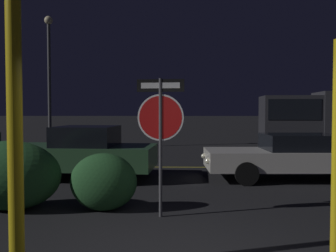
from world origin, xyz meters
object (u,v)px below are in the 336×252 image
at_px(passing_car_2, 83,153).
at_px(street_lamp, 49,67).
at_px(hedge_bush_2, 104,182).
at_px(passing_car_3, 296,156).
at_px(delivery_truck, 332,117).
at_px(hedge_bush_1, 10,175).
at_px(yellow_pole_left, 15,119).
at_px(stop_sign, 161,119).

relative_size(passing_car_2, street_lamp, 0.64).
height_order(hedge_bush_2, passing_car_3, passing_car_3).
distance_m(passing_car_3, delivery_truck, 9.19).
bearing_deg(hedge_bush_2, passing_car_2, 110.05).
distance_m(passing_car_2, delivery_truck, 12.96).
distance_m(passing_car_2, street_lamp, 9.41).
xyz_separation_m(hedge_bush_2, passing_car_3, (4.62, 3.30, 0.10)).
distance_m(hedge_bush_1, street_lamp, 12.23).
distance_m(hedge_bush_2, passing_car_3, 5.68).
bearing_deg(hedge_bush_2, yellow_pole_left, -98.46).
height_order(hedge_bush_1, hedge_bush_2, hedge_bush_1).
bearing_deg(passing_car_2, passing_car_3, -86.24).
bearing_deg(hedge_bush_1, hedge_bush_2, -0.06).
bearing_deg(yellow_pole_left, street_lamp, 107.47).
xyz_separation_m(passing_car_3, delivery_truck, (4.28, 8.07, 0.94)).
xyz_separation_m(hedge_bush_1, street_lamp, (-3.11, 11.34, 3.38)).
distance_m(passing_car_3, street_lamp, 12.90).
bearing_deg(stop_sign, passing_car_3, 52.19).
bearing_deg(passing_car_3, passing_car_2, 88.09).
bearing_deg(passing_car_3, hedge_bush_1, 115.68).
xyz_separation_m(stop_sign, hedge_bush_1, (-2.87, 0.39, -1.07)).
xyz_separation_m(yellow_pole_left, hedge_bush_2, (0.42, 2.84, -1.25)).
height_order(yellow_pole_left, delivery_truck, yellow_pole_left).
height_order(passing_car_2, delivery_truck, delivery_truck).
xyz_separation_m(hedge_bush_2, street_lamp, (-4.88, 11.34, 3.50)).
height_order(stop_sign, delivery_truck, delivery_truck).
height_order(yellow_pole_left, passing_car_2, yellow_pole_left).
bearing_deg(delivery_truck, yellow_pole_left, 151.04).
xyz_separation_m(yellow_pole_left, hedge_bush_1, (-1.35, 2.84, -1.13)).
relative_size(delivery_truck, street_lamp, 1.10).
relative_size(hedge_bush_1, street_lamp, 0.30).
bearing_deg(yellow_pole_left, delivery_truck, 56.72).
bearing_deg(delivery_truck, stop_sign, 150.70).
bearing_deg(yellow_pole_left, hedge_bush_2, 81.54).
distance_m(stop_sign, hedge_bush_2, 1.66).
xyz_separation_m(hedge_bush_1, passing_car_2, (0.56, 3.33, 0.06)).
xyz_separation_m(hedge_bush_2, delivery_truck, (8.91, 11.37, 1.04)).
distance_m(hedge_bush_1, passing_car_3, 7.20).
height_order(hedge_bush_1, delivery_truck, delivery_truck).
bearing_deg(passing_car_2, street_lamp, 28.69).
bearing_deg(hedge_bush_2, delivery_truck, 51.94).
xyz_separation_m(passing_car_3, street_lamp, (-9.51, 8.04, 3.40)).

